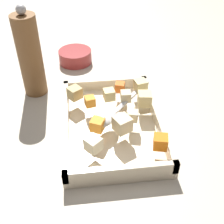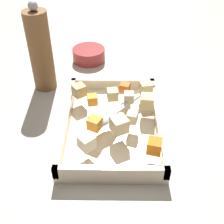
# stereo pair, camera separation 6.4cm
# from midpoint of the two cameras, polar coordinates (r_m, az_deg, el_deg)

# --- Properties ---
(ground_plane) EXTENTS (4.00, 4.00, 0.00)m
(ground_plane) POSITION_cam_midpoint_polar(r_m,az_deg,el_deg) (0.66, 2.80, -4.70)
(ground_plane) COLOR #BCB29E
(baking_dish) EXTENTS (0.31, 0.22, 0.04)m
(baking_dish) POSITION_cam_midpoint_polar(r_m,az_deg,el_deg) (0.67, 2.75, -2.76)
(baking_dish) COLOR beige
(baking_dish) RESTS_ON ground_plane
(carrot_chunk_front_center) EXTENTS (0.03, 0.03, 0.02)m
(carrot_chunk_front_center) POSITION_cam_midpoint_polar(r_m,az_deg,el_deg) (0.72, 5.12, 4.69)
(carrot_chunk_front_center) COLOR orange
(carrot_chunk_front_center) RESTS_ON baking_dish
(carrot_chunk_rim_edge) EXTENTS (0.03, 0.03, 0.02)m
(carrot_chunk_rim_edge) POSITION_cam_midpoint_polar(r_m,az_deg,el_deg) (0.68, -1.16, 2.35)
(carrot_chunk_rim_edge) COLOR orange
(carrot_chunk_rim_edge) RESTS_ON baking_dish
(carrot_chunk_near_left) EXTENTS (0.03, 0.03, 0.03)m
(carrot_chunk_near_left) POSITION_cam_midpoint_polar(r_m,az_deg,el_deg) (0.57, 11.56, -6.71)
(carrot_chunk_near_left) COLOR orange
(carrot_chunk_near_left) RESTS_ON baking_dish
(carrot_chunk_corner_se) EXTENTS (0.04, 0.04, 0.03)m
(carrot_chunk_corner_se) POSITION_cam_midpoint_polar(r_m,az_deg,el_deg) (0.61, -0.38, -2.37)
(carrot_chunk_corner_se) COLOR orange
(carrot_chunk_corner_se) RESTS_ON baking_dish
(potato_chunk_under_handle) EXTENTS (0.03, 0.03, 0.02)m
(potato_chunk_under_handle) POSITION_cam_midpoint_polar(r_m,az_deg,el_deg) (0.63, 6.84, -0.97)
(potato_chunk_under_handle) COLOR beige
(potato_chunk_under_handle) RESTS_ON baking_dish
(potato_chunk_mid_right) EXTENTS (0.03, 0.03, 0.03)m
(potato_chunk_mid_right) POSITION_cam_midpoint_polar(r_m,az_deg,el_deg) (0.69, 2.78, 3.37)
(potato_chunk_mid_right) COLOR #E0CC89
(potato_chunk_mid_right) RESTS_ON baking_dish
(potato_chunk_corner_nw) EXTENTS (0.04, 0.04, 0.03)m
(potato_chunk_corner_nw) POSITION_cam_midpoint_polar(r_m,az_deg,el_deg) (0.60, 4.50, -2.63)
(potato_chunk_corner_nw) COLOR beige
(potato_chunk_corner_nw) RESTS_ON baking_dish
(potato_chunk_far_left) EXTENTS (0.04, 0.04, 0.03)m
(potato_chunk_far_left) POSITION_cam_midpoint_polar(r_m,az_deg,el_deg) (0.70, -3.89, 4.18)
(potato_chunk_far_left) COLOR tan
(potato_chunk_far_left) RESTS_ON baking_dish
(potato_chunk_heap_side) EXTENTS (0.04, 0.04, 0.03)m
(potato_chunk_heap_side) POSITION_cam_midpoint_polar(r_m,az_deg,el_deg) (0.57, -1.75, -6.08)
(potato_chunk_heap_side) COLOR beige
(potato_chunk_heap_side) RESTS_ON baking_dish
(potato_chunk_near_spoon) EXTENTS (0.03, 0.03, 0.03)m
(potato_chunk_near_spoon) POSITION_cam_midpoint_polar(r_m,az_deg,el_deg) (0.67, 9.63, 1.95)
(potato_chunk_near_spoon) COLOR #E0CC89
(potato_chunk_near_spoon) RESTS_ON baking_dish
(potato_chunk_back_center) EXTENTS (0.03, 0.03, 0.03)m
(potato_chunk_back_center) POSITION_cam_midpoint_polar(r_m,az_deg,el_deg) (0.72, 9.19, 4.64)
(potato_chunk_back_center) COLOR #E0CC89
(potato_chunk_back_center) RESTS_ON baking_dish
(potato_chunk_corner_ne) EXTENTS (0.02, 0.02, 0.02)m
(potato_chunk_corner_ne) POSITION_cam_midpoint_polar(r_m,az_deg,el_deg) (0.69, 6.00, 2.78)
(potato_chunk_corner_ne) COLOR beige
(potato_chunk_corner_ne) RESTS_ON baking_dish
(serving_spoon) EXTENTS (0.19, 0.16, 0.02)m
(serving_spoon) POSITION_cam_midpoint_polar(r_m,az_deg,el_deg) (0.63, 2.14, -0.77)
(serving_spoon) COLOR silver
(serving_spoon) RESTS_ON baking_dish
(pepper_mill) EXTENTS (0.06, 0.06, 0.24)m
(pepper_mill) POSITION_cam_midpoint_polar(r_m,az_deg,el_deg) (0.78, -11.55, 11.56)
(pepper_mill) COLOR brown
(pepper_mill) RESTS_ON ground_plane
(small_prep_bowl) EXTENTS (0.10, 0.10, 0.04)m
(small_prep_bowl) POSITION_cam_midpoint_polar(r_m,az_deg,el_deg) (0.94, -2.60, 11.13)
(small_prep_bowl) COLOR maroon
(small_prep_bowl) RESTS_ON ground_plane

